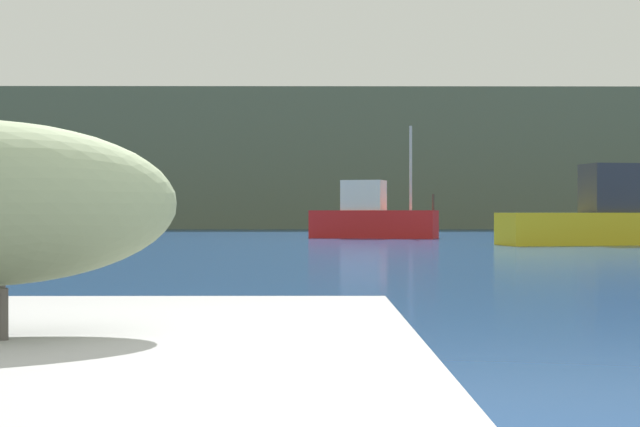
% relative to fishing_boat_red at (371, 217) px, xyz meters
% --- Properties ---
extents(hillside_backdrop, '(140.00, 15.30, 9.48)m').
position_rel_fishing_boat_red_xyz_m(hillside_backdrop, '(-1.97, 30.16, 3.83)').
color(hillside_backdrop, '#5B664C').
rests_on(hillside_backdrop, ground).
extents(fishing_boat_red, '(5.70, 3.06, 4.88)m').
position_rel_fishing_boat_red_xyz_m(fishing_boat_red, '(0.00, 0.00, 0.00)').
color(fishing_boat_red, red).
rests_on(fishing_boat_red, ground).
extents(fishing_boat_yellow, '(7.21, 3.29, 3.70)m').
position_rel_fishing_boat_red_xyz_m(fishing_boat_yellow, '(7.51, -9.06, -0.01)').
color(fishing_boat_yellow, yellow).
rests_on(fishing_boat_yellow, ground).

